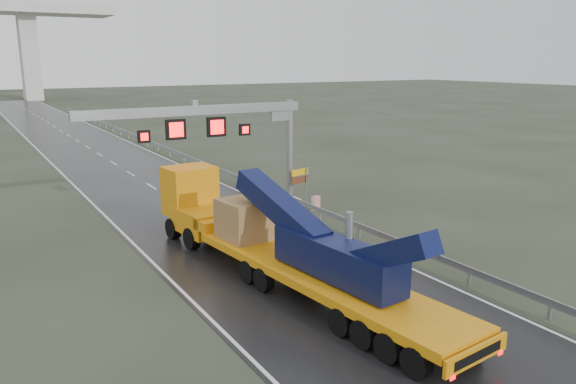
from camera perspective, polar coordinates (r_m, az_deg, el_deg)
ground at (r=22.19m, az=9.06°, el=-13.30°), size 400.00×400.00×0.00m
road at (r=57.44m, az=-17.28°, el=2.80°), size 11.00×200.00×0.02m
guardrail at (r=49.79m, az=-7.73°, el=2.56°), size 0.20×140.00×1.40m
sign_gantry at (r=36.59m, az=-6.30°, el=6.53°), size 14.90×1.20×7.42m
heavy_haul_truck at (r=26.66m, az=-2.71°, el=-4.21°), size 5.04×20.60×4.80m
exit_sign_pair at (r=38.68m, az=1.20°, el=1.29°), size 1.51×0.37×2.61m
striped_barrier at (r=37.70m, az=2.85°, el=-1.14°), size 0.64×0.46×0.97m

